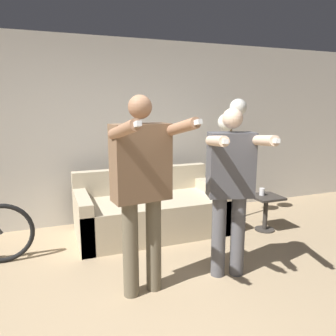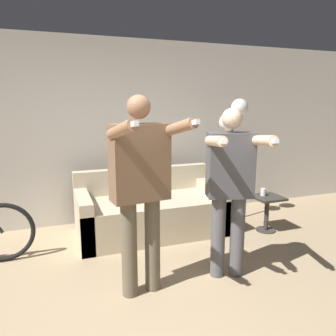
{
  "view_description": "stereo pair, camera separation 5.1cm",
  "coord_description": "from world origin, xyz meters",
  "px_view_note": "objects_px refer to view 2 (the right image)",
  "views": [
    {
      "loc": [
        -0.78,
        -2.1,
        1.7
      ],
      "look_at": [
        0.46,
        1.2,
        1.01
      ],
      "focal_mm": 35.0,
      "sensor_mm": 36.0,
      "label": 1
    },
    {
      "loc": [
        -0.73,
        -2.11,
        1.7
      ],
      "look_at": [
        0.46,
        1.2,
        1.01
      ],
      "focal_mm": 35.0,
      "sensor_mm": 36.0,
      "label": 2
    }
  ],
  "objects_px": {
    "floor_lamp": "(233,123)",
    "cup": "(263,192)",
    "person_left": "(141,182)",
    "side_table": "(267,207)",
    "person_right": "(230,183)",
    "cat": "(131,163)",
    "couch": "(151,212)"
  },
  "relations": [
    {
      "from": "cat",
      "to": "cup",
      "type": "bearing_deg",
      "value": -26.01
    },
    {
      "from": "couch",
      "to": "person_right",
      "type": "distance_m",
      "value": 1.56
    },
    {
      "from": "couch",
      "to": "person_right",
      "type": "relative_size",
      "value": 1.15
    },
    {
      "from": "cat",
      "to": "side_table",
      "type": "relative_size",
      "value": 0.9
    },
    {
      "from": "couch",
      "to": "side_table",
      "type": "relative_size",
      "value": 3.95
    },
    {
      "from": "side_table",
      "to": "person_left",
      "type": "bearing_deg",
      "value": -156.37
    },
    {
      "from": "cat",
      "to": "floor_lamp",
      "type": "xyz_separation_m",
      "value": [
        1.38,
        -0.36,
        0.55
      ]
    },
    {
      "from": "cat",
      "to": "floor_lamp",
      "type": "relative_size",
      "value": 0.25
    },
    {
      "from": "couch",
      "to": "cat",
      "type": "xyz_separation_m",
      "value": [
        -0.18,
        0.36,
        0.61
      ]
    },
    {
      "from": "couch",
      "to": "person_left",
      "type": "xyz_separation_m",
      "value": [
        -0.49,
        -1.35,
        0.76
      ]
    },
    {
      "from": "floor_lamp",
      "to": "cup",
      "type": "height_order",
      "value": "floor_lamp"
    },
    {
      "from": "person_right",
      "to": "floor_lamp",
      "type": "relative_size",
      "value": 0.94
    },
    {
      "from": "person_left",
      "to": "person_right",
      "type": "xyz_separation_m",
      "value": [
        0.88,
        -0.0,
        -0.08
      ]
    },
    {
      "from": "couch",
      "to": "floor_lamp",
      "type": "xyz_separation_m",
      "value": [
        1.21,
        0.01,
        1.16
      ]
    },
    {
      "from": "couch",
      "to": "side_table",
      "type": "bearing_deg",
      "value": -17.93
    },
    {
      "from": "person_left",
      "to": "side_table",
      "type": "height_order",
      "value": "person_left"
    },
    {
      "from": "floor_lamp",
      "to": "cup",
      "type": "bearing_deg",
      "value": -61.02
    },
    {
      "from": "cat",
      "to": "cup",
      "type": "relative_size",
      "value": 4.47
    },
    {
      "from": "couch",
      "to": "cup",
      "type": "bearing_deg",
      "value": -16.49
    },
    {
      "from": "floor_lamp",
      "to": "person_left",
      "type": "bearing_deg",
      "value": -141.5
    },
    {
      "from": "person_left",
      "to": "floor_lamp",
      "type": "relative_size",
      "value": 1.0
    },
    {
      "from": "person_right",
      "to": "cat",
      "type": "height_order",
      "value": "person_right"
    },
    {
      "from": "floor_lamp",
      "to": "side_table",
      "type": "relative_size",
      "value": 3.66
    },
    {
      "from": "floor_lamp",
      "to": "cat",
      "type": "bearing_deg",
      "value": 165.53
    },
    {
      "from": "person_left",
      "to": "person_right",
      "type": "bearing_deg",
      "value": -7.14
    },
    {
      "from": "side_table",
      "to": "cat",
      "type": "bearing_deg",
      "value": 153.05
    },
    {
      "from": "couch",
      "to": "side_table",
      "type": "xyz_separation_m",
      "value": [
        1.49,
        -0.48,
        0.06
      ]
    },
    {
      "from": "person_right",
      "to": "side_table",
      "type": "height_order",
      "value": "person_right"
    },
    {
      "from": "couch",
      "to": "cat",
      "type": "distance_m",
      "value": 0.73
    },
    {
      "from": "person_right",
      "to": "floor_lamp",
      "type": "xyz_separation_m",
      "value": [
        0.82,
        1.36,
        0.48
      ]
    },
    {
      "from": "couch",
      "to": "floor_lamp",
      "type": "bearing_deg",
      "value": 0.32
    },
    {
      "from": "person_left",
      "to": "side_table",
      "type": "distance_m",
      "value": 2.27
    }
  ]
}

